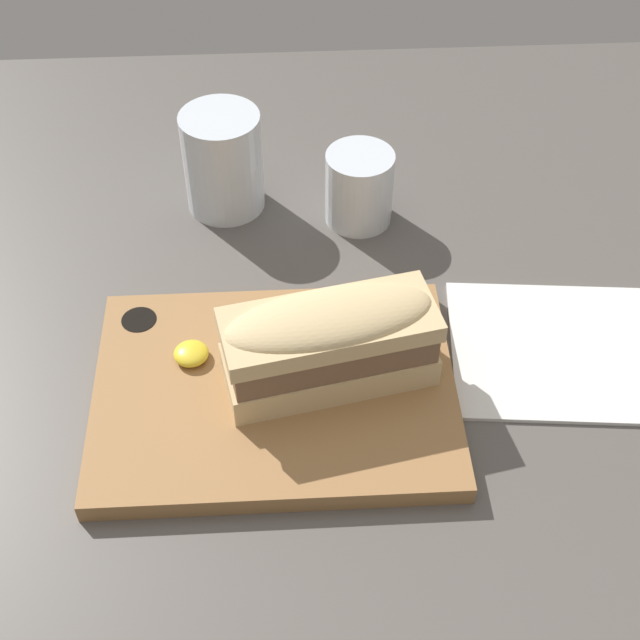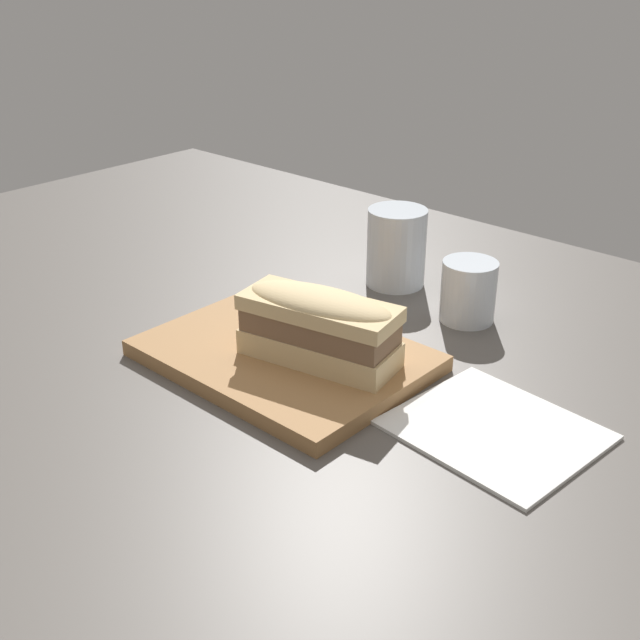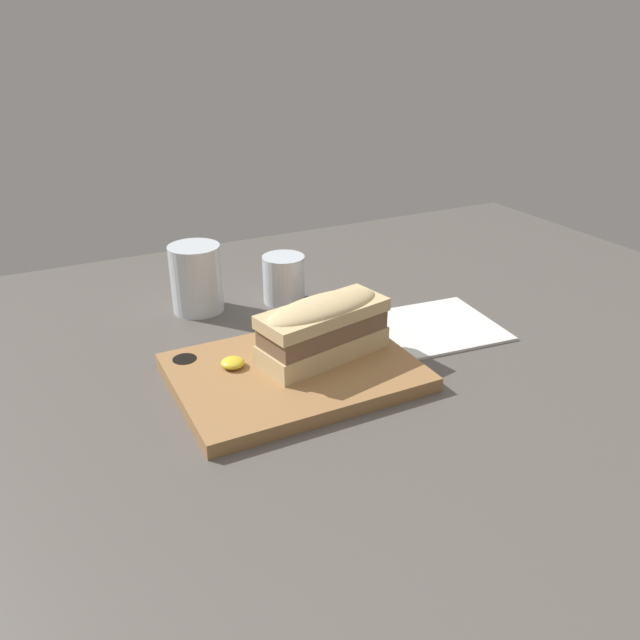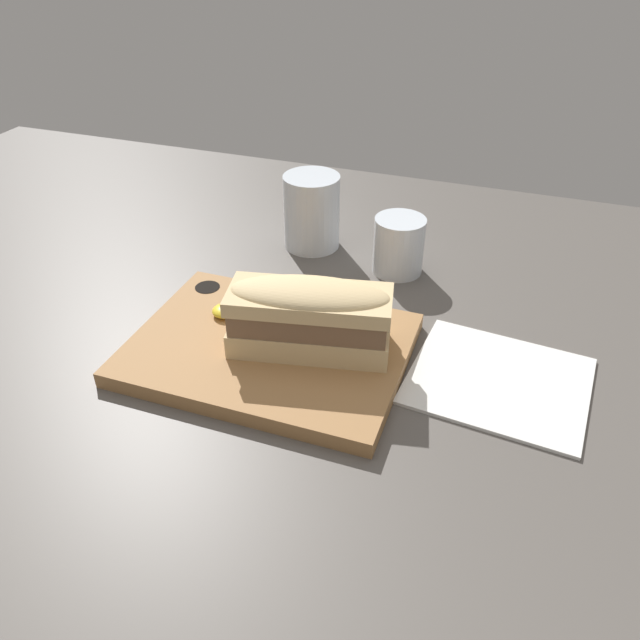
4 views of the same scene
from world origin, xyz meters
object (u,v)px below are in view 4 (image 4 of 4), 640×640
sandwich (310,314)px  napkin (499,381)px  serving_board (269,348)px  water_glass (312,216)px  wine_glass (398,248)px

sandwich → napkin: bearing=8.7°
napkin → serving_board: bearing=-171.4°
water_glass → wine_glass: bearing=-12.7°
napkin → water_glass: bearing=142.6°
water_glass → napkin: water_glass is taller
water_glass → napkin: 37.24cm
serving_board → napkin: 25.18cm
wine_glass → napkin: wine_glass is taller
serving_board → sandwich: sandwich is taller
sandwich → wine_glass: 23.10cm
serving_board → napkin: serving_board is taller
serving_board → wine_glass: wine_glass is taller
wine_glass → napkin: 25.29cm
wine_glass → napkin: bearing=-50.8°
sandwich → napkin: size_ratio=0.93×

